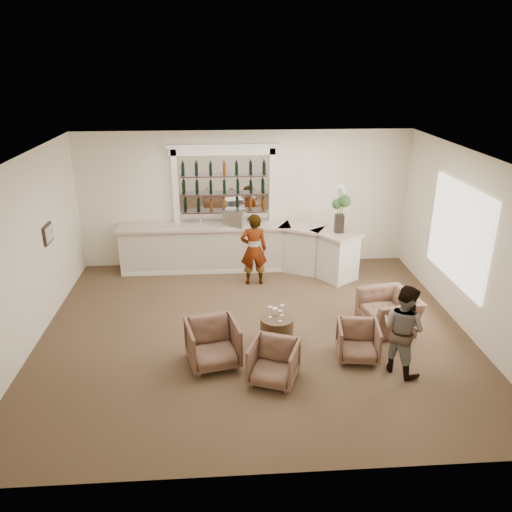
# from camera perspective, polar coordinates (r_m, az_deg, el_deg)

# --- Properties ---
(ground) EXTENTS (8.00, 8.00, 0.00)m
(ground) POSITION_cam_1_polar(r_m,az_deg,el_deg) (9.60, -0.17, -8.64)
(ground) COLOR brown
(ground) RESTS_ON ground
(room_shell) EXTENTS (8.04, 7.02, 3.32)m
(room_shell) POSITION_cam_1_polar(r_m,az_deg,el_deg) (9.35, 0.52, 6.13)
(room_shell) COLOR #F1E4C8
(room_shell) RESTS_ON ground
(bar_counter) EXTENTS (5.72, 1.80, 1.14)m
(bar_counter) POSITION_cam_1_polar(r_m,az_deg,el_deg) (12.05, -1.89, 0.91)
(bar_counter) COLOR beige
(bar_counter) RESTS_ON ground
(back_bar_alcove) EXTENTS (2.64, 0.25, 3.00)m
(back_bar_alcove) POSITION_cam_1_polar(r_m,az_deg,el_deg) (12.01, -3.67, 8.09)
(back_bar_alcove) COLOR white
(back_bar_alcove) RESTS_ON ground
(cocktail_table) EXTENTS (0.61, 0.61, 0.50)m
(cocktail_table) POSITION_cam_1_polar(r_m,az_deg,el_deg) (9.17, 2.39, -8.43)
(cocktail_table) COLOR #4B3420
(cocktail_table) RESTS_ON ground
(sommelier) EXTENTS (0.62, 0.42, 1.67)m
(sommelier) POSITION_cam_1_polar(r_m,az_deg,el_deg) (11.24, -0.27, 0.76)
(sommelier) COLOR gray
(sommelier) RESTS_ON ground
(guest) EXTENTS (0.92, 0.95, 1.55)m
(guest) POSITION_cam_1_polar(r_m,az_deg,el_deg) (8.47, 16.47, -8.05)
(guest) COLOR gray
(guest) RESTS_ON ground
(armchair_left) EXTENTS (1.00, 1.02, 0.77)m
(armchair_left) POSITION_cam_1_polar(r_m,az_deg,el_deg) (8.53, -4.95, -9.94)
(armchair_left) COLOR brown
(armchair_left) RESTS_ON ground
(armchair_center) EXTENTS (0.94, 0.96, 0.68)m
(armchair_center) POSITION_cam_1_polar(r_m,az_deg,el_deg) (8.12, 2.03, -12.04)
(armchair_center) COLOR brown
(armchair_center) RESTS_ON ground
(armchair_right) EXTENTS (0.78, 0.80, 0.65)m
(armchair_right) POSITION_cam_1_polar(r_m,az_deg,el_deg) (8.85, 11.58, -9.54)
(armchair_right) COLOR brown
(armchair_right) RESTS_ON ground
(armchair_far) EXTENTS (1.11, 1.22, 0.69)m
(armchair_far) POSITION_cam_1_polar(r_m,az_deg,el_deg) (9.91, 14.93, -6.13)
(armchair_far) COLOR brown
(armchair_far) RESTS_ON ground
(espresso_machine) EXTENTS (0.56, 0.51, 0.41)m
(espresso_machine) POSITION_cam_1_polar(r_m,az_deg,el_deg) (11.79, -2.46, 4.37)
(espresso_machine) COLOR silver
(espresso_machine) RESTS_ON bar_counter
(flower_vase) EXTENTS (0.30, 0.30, 1.12)m
(flower_vase) POSITION_cam_1_polar(r_m,az_deg,el_deg) (11.38, 9.61, 5.70)
(flower_vase) COLOR black
(flower_vase) RESTS_ON bar_counter
(wine_glass_bar_left) EXTENTS (0.07, 0.07, 0.21)m
(wine_glass_bar_left) POSITION_cam_1_polar(r_m,az_deg,el_deg) (11.80, -6.37, 3.77)
(wine_glass_bar_left) COLOR white
(wine_glass_bar_left) RESTS_ON bar_counter
(wine_glass_bar_right) EXTENTS (0.07, 0.07, 0.21)m
(wine_glass_bar_right) POSITION_cam_1_polar(r_m,az_deg,el_deg) (11.79, -6.33, 3.76)
(wine_glass_bar_right) COLOR white
(wine_glass_bar_right) RESTS_ON bar_counter
(wine_glass_tbl_a) EXTENTS (0.07, 0.07, 0.21)m
(wine_glass_tbl_a) POSITION_cam_1_polar(r_m,az_deg,el_deg) (9.01, 1.64, -6.42)
(wine_glass_tbl_a) COLOR white
(wine_glass_tbl_a) RESTS_ON cocktail_table
(wine_glass_tbl_b) EXTENTS (0.07, 0.07, 0.21)m
(wine_glass_tbl_b) POSITION_cam_1_polar(r_m,az_deg,el_deg) (9.07, 3.00, -6.22)
(wine_glass_tbl_b) COLOR white
(wine_glass_tbl_b) RESTS_ON cocktail_table
(wine_glass_tbl_c) EXTENTS (0.07, 0.07, 0.21)m
(wine_glass_tbl_c) POSITION_cam_1_polar(r_m,az_deg,el_deg) (8.88, 2.77, -6.86)
(wine_glass_tbl_c) COLOR white
(wine_glass_tbl_c) RESTS_ON cocktail_table
(napkin_holder) EXTENTS (0.08, 0.08, 0.12)m
(napkin_holder) POSITION_cam_1_polar(r_m,az_deg,el_deg) (9.14, 2.20, -6.32)
(napkin_holder) COLOR silver
(napkin_holder) RESTS_ON cocktail_table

